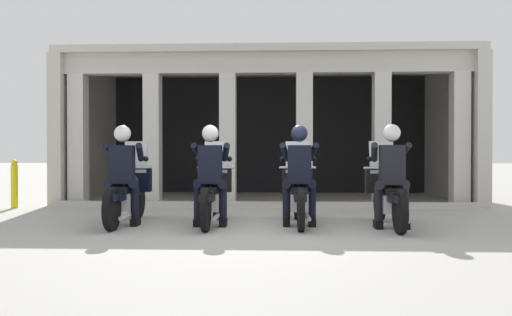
{
  "coord_description": "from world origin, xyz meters",
  "views": [
    {
      "loc": [
        0.34,
        -7.83,
        1.17
      ],
      "look_at": [
        0.0,
        0.45,
        1.06
      ],
      "focal_mm": 35.22,
      "sensor_mm": 36.0,
      "label": 1
    }
  ],
  "objects": [
    {
      "name": "kerb_strip",
      "position": [
        0.11,
        2.64,
        0.06
      ],
      "size": [
        8.94,
        0.24,
        0.12
      ],
      "primitive_type": "cube",
      "color": "#B7B5AD",
      "rests_on": "ground"
    },
    {
      "name": "bollard_kerbside",
      "position": [
        -5.09,
        2.33,
        0.5
      ],
      "size": [
        0.14,
        0.14,
        1.01
      ],
      "color": "yellow",
      "rests_on": "ground"
    },
    {
      "name": "police_officer_center_right",
      "position": [
        0.7,
        0.05,
        0.94
      ],
      "size": [
        0.63,
        0.61,
        1.58
      ],
      "rotation": [
        0.0,
        0.0,
        0.11
      ],
      "color": "black",
      "rests_on": "ground"
    },
    {
      "name": "police_officer_center_left",
      "position": [
        -0.7,
        -0.02,
        0.94
      ],
      "size": [
        0.63,
        0.61,
        1.58
      ],
      "rotation": [
        0.0,
        0.0,
        0.11
      ],
      "color": "black",
      "rests_on": "ground"
    },
    {
      "name": "motorcycle_center_left",
      "position": [
        -0.69,
        0.26,
        0.5
      ],
      "size": [
        0.62,
        2.04,
        1.35
      ],
      "rotation": [
        0.0,
        0.0,
        0.11
      ],
      "color": "black",
      "rests_on": "ground"
    },
    {
      "name": "motorcycle_center_right",
      "position": [
        0.7,
        0.33,
        0.5
      ],
      "size": [
        0.62,
        2.04,
        1.35
      ],
      "rotation": [
        0.0,
        0.0,
        0.11
      ],
      "color": "black",
      "rests_on": "ground"
    },
    {
      "name": "motorcycle_far_right",
      "position": [
        2.09,
        0.15,
        0.5
      ],
      "size": [
        0.62,
        2.04,
        1.35
      ],
      "rotation": [
        0.0,
        0.0,
        0.11
      ],
      "color": "black",
      "rests_on": "ground"
    },
    {
      "name": "station_building",
      "position": [
        0.11,
        5.12,
        2.14
      ],
      "size": [
        9.44,
        4.07,
        3.47
      ],
      "color": "black",
      "rests_on": "ground"
    },
    {
      "name": "ground_plane",
      "position": [
        0.0,
        3.0,
        0.0
      ],
      "size": [
        80.0,
        80.0,
        0.0
      ],
      "primitive_type": "plane",
      "color": "#A8A59E"
    },
    {
      "name": "motorcycle_far_left",
      "position": [
        -2.08,
        0.27,
        0.5
      ],
      "size": [
        0.62,
        2.04,
        1.35
      ],
      "rotation": [
        0.0,
        0.0,
        0.17
      ],
      "color": "black",
      "rests_on": "ground"
    },
    {
      "name": "police_officer_far_right",
      "position": [
        2.09,
        -0.13,
        0.94
      ],
      "size": [
        0.63,
        0.61,
        1.58
      ],
      "rotation": [
        0.0,
        0.0,
        0.11
      ],
      "color": "black",
      "rests_on": "ground"
    },
    {
      "name": "police_officer_far_left",
      "position": [
        -2.09,
        -0.01,
        0.94
      ],
      "size": [
        0.63,
        0.61,
        1.58
      ],
      "rotation": [
        0.0,
        0.0,
        0.17
      ],
      "color": "black",
      "rests_on": "ground"
    }
  ]
}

